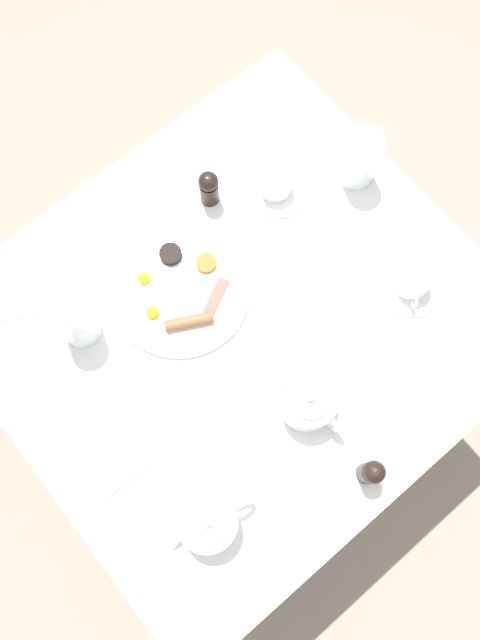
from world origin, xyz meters
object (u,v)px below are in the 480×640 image
object	(u,v)px
water_glass_short	(361,159)
pepper_grinder	(209,188)
breakfast_plate	(179,290)
teapot_far	(209,521)
teapot_near	(308,402)
teacup_with_saucer_left	(276,184)
fork_by_plate	(327,273)
napkin_folded	(111,457)
knife_by_plate	(441,366)
salt_grinder	(371,472)
teacup_with_saucer_right	(413,282)
water_glass_tall	(74,321)

from	to	relation	value
water_glass_short	pepper_grinder	distance (m)	0.35
breakfast_plate	teapot_far	xyz separation A→B (m)	(0.42, -0.25, 0.04)
breakfast_plate	pepper_grinder	size ratio (longest dim) A/B	2.96
teapot_near	teacup_with_saucer_left	xyz separation A→B (m)	(-0.43, 0.28, -0.02)
pepper_grinder	fork_by_plate	distance (m)	0.33
teapot_far	pepper_grinder	size ratio (longest dim) A/B	1.82
teacup_with_saucer_left	napkin_folded	size ratio (longest dim) A/B	1.08
teapot_far	knife_by_plate	size ratio (longest dim) A/B	1.12
teapot_far	water_glass_short	size ratio (longest dim) A/B	1.29
knife_by_plate	salt_grinder	bearing A→B (deg)	-77.21
teapot_far	teapot_near	bearing A→B (deg)	-155.58
teacup_with_saucer_right	water_glass_short	world-z (taller)	water_glass_short
teapot_near	teapot_far	size ratio (longest dim) A/B	1.01
water_glass_tall	teacup_with_saucer_left	bearing A→B (deg)	88.95
teacup_with_saucer_left	water_glass_short	bearing A→B (deg)	61.56
pepper_grinder	salt_grinder	world-z (taller)	same
teapot_near	water_glass_tall	size ratio (longest dim) A/B	1.31
water_glass_tall	knife_by_plate	xyz separation A→B (m)	(0.56, 0.55, -0.07)
breakfast_plate	teacup_with_saucer_right	world-z (taller)	teacup_with_saucer_right
teapot_near	teacup_with_saucer_left	world-z (taller)	teapot_near
breakfast_plate	pepper_grinder	xyz separation A→B (m)	(-0.13, 0.20, 0.05)
water_glass_short	pepper_grinder	world-z (taller)	water_glass_short
water_glass_tall	teapot_far	bearing A→B (deg)	-4.08
teapot_far	water_glass_short	distance (m)	0.85
teapot_near	teacup_with_saucer_right	world-z (taller)	teapot_near
napkin_folded	knife_by_plate	size ratio (longest dim) A/B	0.79
pepper_grinder	napkin_folded	distance (m)	0.63
teacup_with_saucer_right	water_glass_tall	size ratio (longest dim) A/B	0.99
water_glass_short	napkin_folded	distance (m)	0.85
napkin_folded	teacup_with_saucer_right	bearing A→B (deg)	80.41
teapot_far	knife_by_plate	xyz separation A→B (m)	(0.07, 0.59, -0.04)
breakfast_plate	napkin_folded	xyz separation A→B (m)	(0.20, -0.33, -0.00)
water_glass_short	salt_grinder	size ratio (longest dim) A/B	1.41
water_glass_short	fork_by_plate	size ratio (longest dim) A/B	0.88
water_glass_short	napkin_folded	xyz separation A→B (m)	(0.16, -0.83, -0.07)
teapot_near	salt_grinder	distance (m)	0.19
teacup_with_saucer_right	knife_by_plate	distance (m)	0.19
napkin_folded	pepper_grinder	bearing A→B (deg)	121.82
teapot_near	water_glass_short	bearing A→B (deg)	-61.42
teacup_with_saucer_right	water_glass_short	size ratio (longest dim) A/B	0.98
breakfast_plate	teacup_with_saucer_right	distance (m)	0.52
breakfast_plate	fork_by_plate	xyz separation A→B (m)	(0.18, 0.28, -0.01)
teacup_with_saucer_left	fork_by_plate	size ratio (longest dim) A/B	0.87
water_glass_tall	pepper_grinder	bearing A→B (deg)	99.44
teapot_far	teacup_with_saucer_right	size ratio (longest dim) A/B	1.31
water_glass_short	teapot_near	bearing A→B (deg)	-53.09
teacup_with_saucer_right	water_glass_short	xyz separation A→B (m)	(-0.28, 0.09, 0.05)
water_glass_short	water_glass_tall	bearing A→B (deg)	-98.08
water_glass_short	knife_by_plate	xyz separation A→B (m)	(0.46, -0.17, -0.07)
teacup_with_saucer_left	breakfast_plate	bearing A→B (deg)	-80.52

